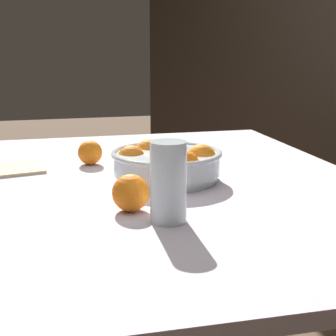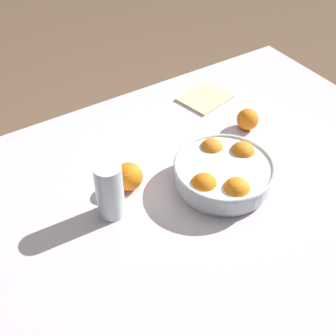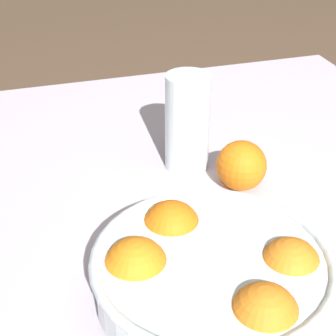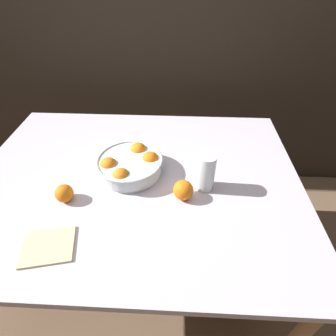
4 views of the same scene
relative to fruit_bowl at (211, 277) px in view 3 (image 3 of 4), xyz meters
name	(u,v)px [view 3 (image 3 of 4)]	position (x,y,z in m)	size (l,w,h in m)	color
dining_table	(220,323)	(0.02, -0.03, -0.11)	(1.37, 1.04, 0.71)	silver
fruit_bowl	(211,277)	(0.00, 0.00, 0.00)	(0.28, 0.28, 0.09)	silver
juice_glass	(187,128)	(0.31, -0.07, 0.03)	(0.07, 0.07, 0.16)	#F4A314
orange_loose_near_bowl	(241,166)	(0.22, -0.13, -0.01)	(0.08, 0.08, 0.08)	orange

